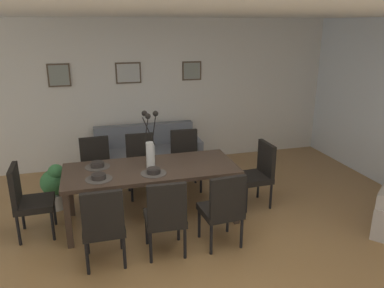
{
  "coord_description": "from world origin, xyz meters",
  "views": [
    {
      "loc": [
        -0.87,
        -3.44,
        2.51
      ],
      "look_at": [
        0.38,
        1.09,
        0.99
      ],
      "focal_mm": 35.06,
      "sensor_mm": 36.0,
      "label": 1
    }
  ],
  "objects_px": {
    "dining_chair_far_right": "(141,162)",
    "framed_picture_center": "(128,73)",
    "framed_picture_left": "(59,75)",
    "dining_chair_far_left": "(166,214)",
    "dining_chair_mid_right": "(185,157)",
    "framed_picture_right": "(192,71)",
    "dining_table": "(151,173)",
    "centerpiece_vase": "(150,147)",
    "bowl_far_left": "(154,170)",
    "potted_plant": "(54,184)",
    "bowl_near_left": "(99,176)",
    "dining_chair_head_west": "(27,198)",
    "sofa": "(148,157)",
    "dining_chair_head_east": "(259,171)",
    "dining_chair_near_right": "(96,166)",
    "dining_chair_near_left": "(103,223)",
    "bowl_near_right": "(97,164)",
    "dining_chair_mid_left": "(223,207)"
  },
  "relations": [
    {
      "from": "dining_chair_near_left",
      "to": "sofa",
      "type": "bearing_deg",
      "value": 71.2
    },
    {
      "from": "bowl_near_left",
      "to": "bowl_far_left",
      "type": "distance_m",
      "value": 0.66
    },
    {
      "from": "dining_chair_head_west",
      "to": "dining_chair_near_right",
      "type": "bearing_deg",
      "value": 45.85
    },
    {
      "from": "dining_chair_head_west",
      "to": "sofa",
      "type": "xyz_separation_m",
      "value": [
        1.72,
        1.68,
        -0.23
      ]
    },
    {
      "from": "bowl_near_right",
      "to": "framed_picture_right",
      "type": "height_order",
      "value": "framed_picture_right"
    },
    {
      "from": "dining_chair_near_left",
      "to": "dining_chair_far_right",
      "type": "distance_m",
      "value": 1.84
    },
    {
      "from": "sofa",
      "to": "framed_picture_right",
      "type": "xyz_separation_m",
      "value": [
        0.94,
        0.48,
        1.41
      ]
    },
    {
      "from": "dining_chair_head_west",
      "to": "bowl_far_left",
      "type": "height_order",
      "value": "dining_chair_head_west"
    },
    {
      "from": "bowl_far_left",
      "to": "dining_chair_mid_left",
      "type": "bearing_deg",
      "value": -43.26
    },
    {
      "from": "dining_chair_far_left",
      "to": "dining_chair_head_east",
      "type": "height_order",
      "value": "same"
    },
    {
      "from": "centerpiece_vase",
      "to": "dining_chair_far_left",
      "type": "bearing_deg",
      "value": -89.15
    },
    {
      "from": "dining_chair_head_east",
      "to": "framed_picture_right",
      "type": "relative_size",
      "value": 2.61
    },
    {
      "from": "dining_chair_head_west",
      "to": "dining_chair_near_left",
      "type": "bearing_deg",
      "value": -45.23
    },
    {
      "from": "potted_plant",
      "to": "dining_table",
      "type": "bearing_deg",
      "value": -27.7
    },
    {
      "from": "dining_chair_head_east",
      "to": "potted_plant",
      "type": "height_order",
      "value": "dining_chair_head_east"
    },
    {
      "from": "dining_table",
      "to": "framed_picture_center",
      "type": "bearing_deg",
      "value": 90.0
    },
    {
      "from": "dining_table",
      "to": "dining_chair_far_right",
      "type": "bearing_deg",
      "value": 90.6
    },
    {
      "from": "dining_chair_head_west",
      "to": "dining_chair_head_east",
      "type": "distance_m",
      "value": 3.05
    },
    {
      "from": "sofa",
      "to": "framed_picture_center",
      "type": "bearing_deg",
      "value": 113.27
    },
    {
      "from": "dining_table",
      "to": "framed_picture_left",
      "type": "xyz_separation_m",
      "value": [
        -1.14,
        2.16,
        1.01
      ]
    },
    {
      "from": "bowl_near_left",
      "to": "potted_plant",
      "type": "xyz_separation_m",
      "value": [
        -0.6,
        0.87,
        -0.41
      ]
    },
    {
      "from": "dining_table",
      "to": "framed_picture_left",
      "type": "relative_size",
      "value": 5.77
    },
    {
      "from": "dining_chair_head_west",
      "to": "centerpiece_vase",
      "type": "relative_size",
      "value": 1.25
    },
    {
      "from": "potted_plant",
      "to": "bowl_near_left",
      "type": "bearing_deg",
      "value": -55.42
    },
    {
      "from": "framed_picture_left",
      "to": "framed_picture_center",
      "type": "height_order",
      "value": "framed_picture_left"
    },
    {
      "from": "dining_chair_near_left",
      "to": "dining_chair_near_right",
      "type": "relative_size",
      "value": 1.0
    },
    {
      "from": "dining_table",
      "to": "bowl_far_left",
      "type": "relative_size",
      "value": 12.94
    },
    {
      "from": "framed_picture_center",
      "to": "centerpiece_vase",
      "type": "bearing_deg",
      "value": -89.98
    },
    {
      "from": "dining_chair_near_right",
      "to": "framed_picture_right",
      "type": "xyz_separation_m",
      "value": [
        1.82,
        1.3,
        1.17
      ]
    },
    {
      "from": "sofa",
      "to": "dining_chair_mid_left",
      "type": "bearing_deg",
      "value": -79.32
    },
    {
      "from": "centerpiece_vase",
      "to": "bowl_near_right",
      "type": "bearing_deg",
      "value": 162.72
    },
    {
      "from": "dining_chair_head_west",
      "to": "framed_picture_right",
      "type": "relative_size",
      "value": 2.61
    },
    {
      "from": "framed_picture_left",
      "to": "framed_picture_right",
      "type": "xyz_separation_m",
      "value": [
        2.29,
        0.0,
        0.0
      ]
    },
    {
      "from": "dining_chair_far_right",
      "to": "framed_picture_right",
      "type": "xyz_separation_m",
      "value": [
        1.15,
        1.3,
        1.17
      ]
    },
    {
      "from": "dining_chair_head_west",
      "to": "framed_picture_left",
      "type": "distance_m",
      "value": 2.48
    },
    {
      "from": "dining_chair_far_left",
      "to": "dining_chair_mid_right",
      "type": "xyz_separation_m",
      "value": [
        0.67,
        1.74,
        0.0
      ]
    },
    {
      "from": "framed_picture_center",
      "to": "dining_chair_near_left",
      "type": "bearing_deg",
      "value": -102.26
    },
    {
      "from": "bowl_near_right",
      "to": "centerpiece_vase",
      "type": "bearing_deg",
      "value": -17.28
    },
    {
      "from": "dining_table",
      "to": "dining_chair_mid_right",
      "type": "distance_m",
      "value": 1.14
    },
    {
      "from": "dining_table",
      "to": "bowl_near_left",
      "type": "relative_size",
      "value": 12.94
    },
    {
      "from": "dining_table",
      "to": "framed_picture_center",
      "type": "relative_size",
      "value": 5.03
    },
    {
      "from": "dining_chair_near_left",
      "to": "dining_chair_mid_right",
      "type": "distance_m",
      "value": 2.21
    },
    {
      "from": "bowl_near_left",
      "to": "potted_plant",
      "type": "height_order",
      "value": "bowl_near_left"
    },
    {
      "from": "dining_table",
      "to": "centerpiece_vase",
      "type": "xyz_separation_m",
      "value": [
        0.0,
        0.0,
        0.35
      ]
    },
    {
      "from": "dining_chair_far_right",
      "to": "framed_picture_center",
      "type": "height_order",
      "value": "framed_picture_center"
    },
    {
      "from": "centerpiece_vase",
      "to": "bowl_near_left",
      "type": "distance_m",
      "value": 0.73
    },
    {
      "from": "dining_chair_far_left",
      "to": "framed_picture_left",
      "type": "xyz_separation_m",
      "value": [
        -1.16,
        3.01,
        1.17
      ]
    },
    {
      "from": "sofa",
      "to": "potted_plant",
      "type": "bearing_deg",
      "value": -145.35
    },
    {
      "from": "sofa",
      "to": "framed_picture_center",
      "type": "distance_m",
      "value": 1.5
    },
    {
      "from": "dining_chair_head_west",
      "to": "centerpiece_vase",
      "type": "xyz_separation_m",
      "value": [
        1.51,
        0.0,
        0.51
      ]
    }
  ]
}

